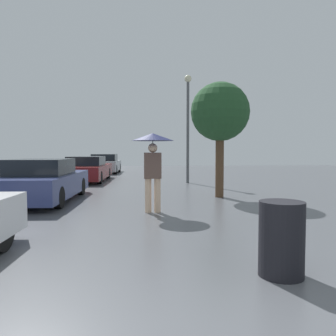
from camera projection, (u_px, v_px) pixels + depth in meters
name	position (u px, v px, depth m)	size (l,w,h in m)	color
pedestrian	(153.00, 151.00, 7.65)	(0.99, 0.99, 1.87)	beige
parked_car_second	(44.00, 181.00, 9.45)	(1.73, 4.26, 1.22)	navy
parked_car_third	(87.00, 169.00, 15.76)	(1.77, 4.60, 1.19)	maroon
parked_car_farthest	(105.00, 164.00, 21.66)	(1.78, 3.82, 1.25)	#9EA3A8
tree	(220.00, 113.00, 10.16)	(1.83, 1.83, 3.58)	brown
street_lamp	(188.00, 115.00, 14.75)	(0.33, 0.33, 4.86)	#515456
trash_bin	(281.00, 239.00, 3.78)	(0.52, 0.52, 0.87)	black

